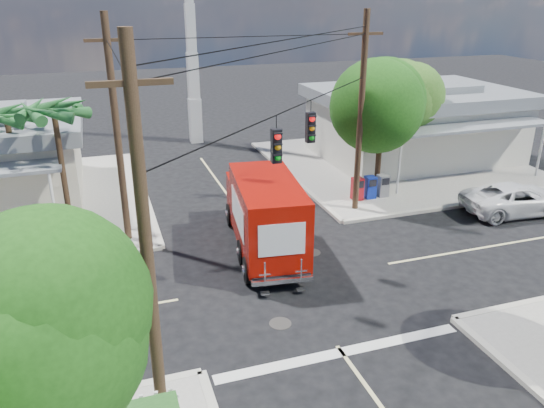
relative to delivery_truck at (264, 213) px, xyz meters
name	(u,v)px	position (x,y,z in m)	size (l,w,h in m)	color
ground	(290,281)	(0.10, -2.65, -1.58)	(120.00, 120.00, 0.00)	black
sidewalk_ne	(397,164)	(10.98, 8.23, -1.51)	(14.12, 14.12, 0.14)	gray
road_markings	(305,302)	(0.10, -4.12, -1.58)	(32.00, 32.00, 0.01)	beige
building_ne	(414,121)	(12.60, 9.31, 0.74)	(11.80, 10.20, 4.50)	beige
radio_tower	(192,58)	(0.60, 17.35, 4.06)	(0.80, 0.80, 17.00)	silver
tree_sw_front	(51,337)	(-6.89, -10.19, 2.75)	(3.88, 3.78, 6.03)	#422D1C
tree_ne_front	(384,102)	(7.31, 4.11, 3.18)	(4.21, 4.14, 6.66)	#422D1C
tree_ne_back	(405,102)	(9.91, 6.31, 2.60)	(3.77, 3.66, 5.82)	#422D1C
palm_nw_front	(54,113)	(-7.40, 4.85, 3.46)	(3.01, 3.08, 5.59)	#422D1C
palm_nw_back	(6,118)	(-9.40, 6.35, 3.09)	(3.01, 3.08, 5.19)	#422D1C
utility_poles	(232,147)	(-1.48, -1.05, 3.09)	(12.00, 10.68, 9.00)	#473321
vending_boxes	(370,187)	(6.60, 3.55, -0.89)	(1.90, 0.50, 1.10)	#A11017
delivery_truck	(264,213)	(0.00, 0.00, 0.00)	(3.10, 7.41, 3.12)	black
parked_car	(517,199)	(12.28, -0.06, -0.88)	(2.34, 5.07, 1.41)	silver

